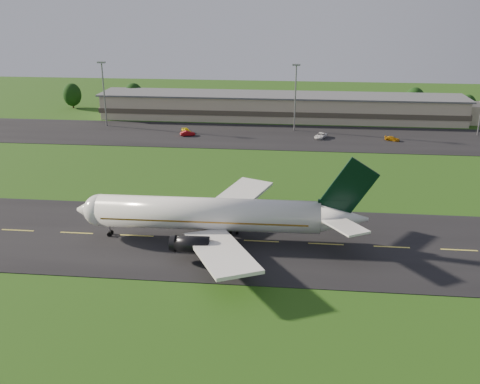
# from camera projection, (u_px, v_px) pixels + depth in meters

# --- Properties ---
(ground) EXTENTS (360.00, 360.00, 0.00)m
(ground) POSITION_uv_depth(u_px,v_px,m) (261.00, 242.00, 92.02)
(ground) COLOR #1F4812
(ground) RESTS_ON ground
(taxiway) EXTENTS (220.00, 30.00, 0.10)m
(taxiway) POSITION_uv_depth(u_px,v_px,m) (261.00, 241.00, 92.00)
(taxiway) COLOR black
(taxiway) RESTS_ON ground
(apron) EXTENTS (260.00, 30.00, 0.10)m
(apron) POSITION_uv_depth(u_px,v_px,m) (277.00, 137.00, 159.10)
(apron) COLOR black
(apron) RESTS_ON ground
(airliner) EXTENTS (51.25, 42.18, 15.57)m
(airliner) POSITION_uv_depth(u_px,v_px,m) (213.00, 215.00, 91.20)
(airliner) COLOR white
(airliner) RESTS_ON ground
(terminal) EXTENTS (145.00, 16.00, 8.40)m
(terminal) POSITION_uv_depth(u_px,v_px,m) (299.00, 108.00, 179.64)
(terminal) COLOR tan
(terminal) RESTS_ON ground
(light_mast_west) EXTENTS (2.40, 1.20, 20.35)m
(light_mast_west) POSITION_uv_depth(u_px,v_px,m) (103.00, 86.00, 167.38)
(light_mast_west) COLOR gray
(light_mast_west) RESTS_ON ground
(light_mast_centre) EXTENTS (2.40, 1.20, 20.35)m
(light_mast_centre) POSITION_uv_depth(u_px,v_px,m) (296.00, 90.00, 161.64)
(light_mast_centre) COLOR gray
(light_mast_centre) RESTS_ON ground
(tree_line) EXTENTS (199.82, 9.44, 10.32)m
(tree_line) POSITION_uv_depth(u_px,v_px,m) (364.00, 101.00, 186.22)
(tree_line) COLOR black
(tree_line) RESTS_ON ground
(service_vehicle_a) EXTENTS (3.94, 4.70, 1.52)m
(service_vehicle_a) POSITION_uv_depth(u_px,v_px,m) (186.00, 130.00, 162.88)
(service_vehicle_a) COLOR yellow
(service_vehicle_a) RESTS_ON apron
(service_vehicle_b) EXTENTS (4.63, 2.93, 1.44)m
(service_vehicle_b) POSITION_uv_depth(u_px,v_px,m) (188.00, 133.00, 159.61)
(service_vehicle_b) COLOR maroon
(service_vehicle_b) RESTS_ON apron
(service_vehicle_c) EXTENTS (4.33, 5.99, 1.52)m
(service_vehicle_c) POSITION_uv_depth(u_px,v_px,m) (321.00, 136.00, 156.99)
(service_vehicle_c) COLOR white
(service_vehicle_c) RESTS_ON apron
(service_vehicle_d) EXTENTS (4.60, 3.01, 1.24)m
(service_vehicle_d) POSITION_uv_depth(u_px,v_px,m) (392.00, 139.00, 154.25)
(service_vehicle_d) COLOR #C27C0B
(service_vehicle_d) RESTS_ON apron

